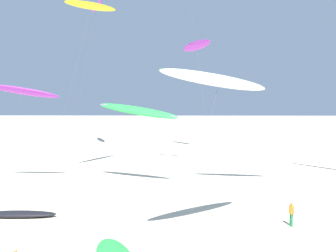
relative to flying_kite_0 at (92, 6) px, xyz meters
name	(u,v)px	position (x,y,z in m)	size (l,w,h in m)	color
flying_kite_0	(92,6)	(0.00, 0.00, 0.00)	(4.82, 11.75, 17.72)	yellow
flying_kite_4	(138,111)	(4.80, -3.35, -10.16)	(7.84, 7.45, 7.93)	green
flying_kite_6	(196,46)	(11.33, 17.99, -1.51)	(4.73, 10.87, 16.54)	purple
flying_kite_7	(218,81)	(10.51, -17.04, -7.98)	(7.16, 6.83, 9.89)	white
flying_kite_8	(24,91)	(-5.67, -3.33, -8.38)	(6.60, 8.46, 9.69)	purple
flying_kite_9	(97,6)	(-3.28, 18.57, 4.31)	(4.53, 10.90, 21.93)	purple
grounded_kite_0	(18,214)	(-2.62, -12.62, -16.89)	(5.31, 1.19, 0.41)	black
person_foreground_walker	(292,213)	(15.58, -14.18, -16.21)	(0.29, 0.49, 1.61)	#338E56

